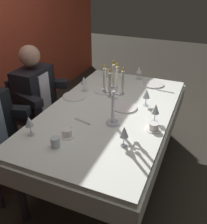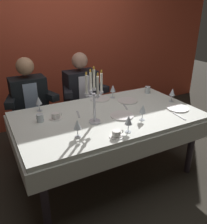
# 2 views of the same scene
# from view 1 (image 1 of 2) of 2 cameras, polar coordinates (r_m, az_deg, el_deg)

# --- Properties ---
(ground_plane) EXTENTS (12.00, 12.00, 0.00)m
(ground_plane) POSITION_cam_1_polar(r_m,az_deg,el_deg) (2.81, 1.08, -12.92)
(ground_plane) COLOR #312D25
(dining_table) EXTENTS (1.94, 1.14, 0.74)m
(dining_table) POSITION_cam_1_polar(r_m,az_deg,el_deg) (2.44, 1.21, -2.03)
(dining_table) COLOR silver
(dining_table) RESTS_ON ground_plane
(candelabra) EXTENTS (0.19, 0.19, 0.55)m
(candelabra) POSITION_cam_1_polar(r_m,az_deg,el_deg) (2.05, 2.15, 3.55)
(candelabra) COLOR silver
(candelabra) RESTS_ON dining_table
(dinner_plate_0) EXTENTS (0.23, 0.23, 0.01)m
(dinner_plate_0) POSITION_cam_1_polar(r_m,az_deg,el_deg) (2.77, 0.10, 4.89)
(dinner_plate_0) COLOR white
(dinner_plate_0) RESTS_ON dining_table
(dinner_plate_1) EXTENTS (0.24, 0.24, 0.01)m
(dinner_plate_1) POSITION_cam_1_polar(r_m,az_deg,el_deg) (2.65, -6.48, 3.49)
(dinner_plate_1) COLOR white
(dinner_plate_1) RESTS_ON dining_table
(dinner_plate_2) EXTENTS (0.24, 0.24, 0.01)m
(dinner_plate_2) POSITION_cam_1_polar(r_m,az_deg,el_deg) (2.97, 10.98, 6.10)
(dinner_plate_2) COLOR white
(dinner_plate_2) RESTS_ON dining_table
(dinner_plate_3) EXTENTS (0.24, 0.24, 0.01)m
(dinner_plate_3) POSITION_cam_1_polar(r_m,az_deg,el_deg) (2.43, 4.70, 1.11)
(dinner_plate_3) COLOR white
(dinner_plate_3) RESTS_ON dining_table
(wine_glass_0) EXTENTS (0.07, 0.07, 0.16)m
(wine_glass_0) POSITION_cam_1_polar(r_m,az_deg,el_deg) (2.20, 11.48, 0.56)
(wine_glass_0) COLOR silver
(wine_glass_0) RESTS_ON dining_table
(wine_glass_1) EXTENTS (0.07, 0.07, 0.16)m
(wine_glass_1) POSITION_cam_1_polar(r_m,az_deg,el_deg) (2.45, 9.52, 3.90)
(wine_glass_1) COLOR silver
(wine_glass_1) RESTS_ON dining_table
(wine_glass_2) EXTENTS (0.07, 0.07, 0.16)m
(wine_glass_2) POSITION_cam_1_polar(r_m,az_deg,el_deg) (1.86, 4.61, -4.55)
(wine_glass_2) COLOR silver
(wine_glass_2) RESTS_ON dining_table
(wine_glass_3) EXTENTS (0.07, 0.07, 0.16)m
(wine_glass_3) POSITION_cam_1_polar(r_m,az_deg,el_deg) (2.72, -4.39, 6.87)
(wine_glass_3) COLOR silver
(wine_glass_3) RESTS_ON dining_table
(wine_glass_4) EXTENTS (0.07, 0.07, 0.16)m
(wine_glass_4) POSITION_cam_1_polar(r_m,az_deg,el_deg) (3.05, 7.90, 9.18)
(wine_glass_4) COLOR silver
(wine_glass_4) RESTS_ON dining_table
(wine_glass_5) EXTENTS (0.07, 0.07, 0.16)m
(wine_glass_5) POSITION_cam_1_polar(r_m,az_deg,el_deg) (2.06, -16.16, -2.15)
(wine_glass_5) COLOR silver
(wine_glass_5) RESTS_ON dining_table
(water_tumbler_0) EXTENTS (0.07, 0.07, 0.09)m
(water_tumbler_0) POSITION_cam_1_polar(r_m,az_deg,el_deg) (3.14, 0.74, 8.65)
(water_tumbler_0) COLOR silver
(water_tumbler_0) RESTS_ON dining_table
(water_tumbler_1) EXTENTS (0.07, 0.07, 0.08)m
(water_tumbler_1) POSITION_cam_1_polar(r_m,az_deg,el_deg) (1.92, -10.65, -6.61)
(water_tumbler_1) COLOR silver
(water_tumbler_1) RESTS_ON dining_table
(coffee_cup_0) EXTENTS (0.13, 0.12, 0.06)m
(coffee_cup_0) POSITION_cam_1_polar(r_m,az_deg,el_deg) (2.12, 11.06, -3.27)
(coffee_cup_0) COLOR white
(coffee_cup_0) RESTS_ON dining_table
(coffee_cup_1) EXTENTS (0.13, 0.12, 0.06)m
(coffee_cup_1) POSITION_cam_1_polar(r_m,az_deg,el_deg) (2.03, -8.07, -4.65)
(coffee_cup_1) COLOR white
(coffee_cup_1) RESTS_ON dining_table
(spoon_0) EXTENTS (0.06, 0.17, 0.01)m
(spoon_0) POSITION_cam_1_polar(r_m,az_deg,el_deg) (2.21, -4.72, -2.07)
(spoon_0) COLOR #B7B7BC
(spoon_0) RESTS_ON dining_table
(fork_1) EXTENTS (0.07, 0.17, 0.01)m
(fork_1) POSITION_cam_1_polar(r_m,az_deg,el_deg) (2.63, 1.70, 3.42)
(fork_1) COLOR #B7B7BC
(fork_1) RESTS_ON dining_table
(knife_2) EXTENTS (0.03, 0.19, 0.01)m
(knife_2) POSITION_cam_1_polar(r_m,az_deg,el_deg) (2.83, 13.51, 4.51)
(knife_2) COLOR #B7B7BC
(knife_2) RESTS_ON dining_table
(seated_diner_1) EXTENTS (0.63, 0.48, 1.24)m
(seated_diner_1) POSITION_cam_1_polar(r_m,az_deg,el_deg) (2.84, -15.11, 4.26)
(seated_diner_1) COLOR #2D252D
(seated_diner_1) RESTS_ON ground_plane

